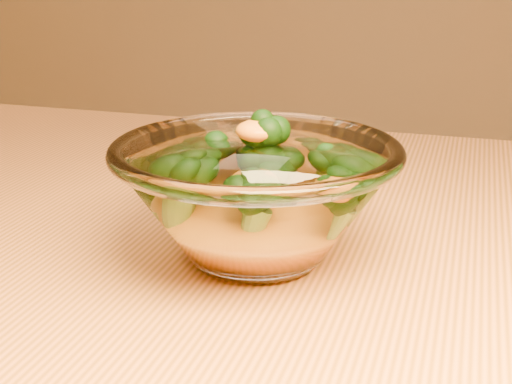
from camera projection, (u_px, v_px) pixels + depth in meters
The scene contains 3 objects.
glass_bowl at pixel (256, 198), 0.46m from camera, with size 0.19×0.19×0.08m.
cheese_sauce at pixel (256, 223), 0.47m from camera, with size 0.11×0.11×0.03m, color orange.
broccoli_heap at pixel (256, 175), 0.47m from camera, with size 0.13×0.12×0.07m.
Camera 1 is at (0.03, -0.40, 0.95)m, focal length 50.00 mm.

